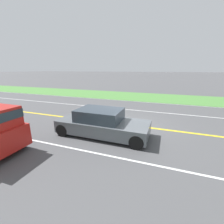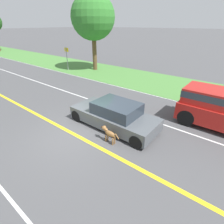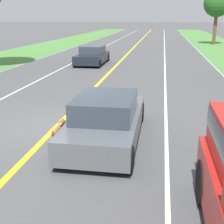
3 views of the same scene
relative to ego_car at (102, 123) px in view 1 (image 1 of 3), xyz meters
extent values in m
plane|color=#4C4C4F|center=(-1.80, 0.98, -0.62)|extent=(400.00, 400.00, 0.00)
cube|color=yellow|center=(-1.80, 0.98, -0.62)|extent=(0.18, 160.00, 0.01)
cube|color=white|center=(-8.80, 0.98, -0.62)|extent=(0.14, 160.00, 0.01)
cube|color=white|center=(1.70, 0.98, -0.62)|extent=(0.10, 160.00, 0.01)
cube|color=white|center=(-5.30, 0.98, -0.62)|extent=(0.10, 160.00, 0.01)
cube|color=#4C843D|center=(-11.80, 0.98, -0.61)|extent=(6.00, 160.00, 0.03)
cube|color=#51565B|center=(0.00, 0.05, -0.15)|extent=(1.82, 4.53, 0.60)
cube|color=#2D3842|center=(0.00, -0.13, 0.44)|extent=(1.57, 2.17, 0.57)
cylinder|color=black|center=(0.82, 1.91, -0.31)|extent=(0.22, 0.63, 0.63)
cylinder|color=black|center=(0.82, -1.81, -0.31)|extent=(0.22, 0.63, 0.63)
cylinder|color=black|center=(-0.82, 1.91, -0.31)|extent=(0.22, 0.63, 0.63)
cylinder|color=black|center=(-0.82, -1.81, -0.31)|extent=(0.22, 0.63, 0.63)
ellipsoid|color=olive|center=(-1.22, -0.71, -0.16)|extent=(0.22, 0.60, 0.25)
cylinder|color=olive|center=(-1.14, -0.51, -0.45)|extent=(0.06, 0.06, 0.34)
cylinder|color=olive|center=(-1.16, -0.92, -0.45)|extent=(0.06, 0.06, 0.34)
cylinder|color=olive|center=(-1.27, -0.50, -0.45)|extent=(0.06, 0.06, 0.34)
cylinder|color=olive|center=(-1.29, -0.91, -0.45)|extent=(0.06, 0.06, 0.34)
cylinder|color=olive|center=(-1.20, -0.46, -0.06)|extent=(0.13, 0.17, 0.16)
sphere|color=olive|center=(-1.20, -0.35, 0.00)|extent=(0.21, 0.21, 0.20)
ellipsoid|color=#331E14|center=(-1.19, -0.22, -0.02)|extent=(0.09, 0.10, 0.08)
cone|color=brown|center=(-1.14, -0.37, 0.07)|extent=(0.07, 0.07, 0.09)
cone|color=brown|center=(-1.25, -0.36, 0.07)|extent=(0.07, 0.07, 0.09)
cylinder|color=olive|center=(-1.24, -1.09, -0.12)|extent=(0.06, 0.22, 0.22)
cylinder|color=black|center=(2.35, -2.80, -0.20)|extent=(0.22, 0.85, 0.85)
camera|label=1|loc=(6.46, 2.89, 2.61)|focal=24.00mm
camera|label=2|loc=(-6.12, -4.69, 4.12)|focal=28.00mm
camera|label=3|loc=(1.47, -8.20, 2.78)|focal=50.00mm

